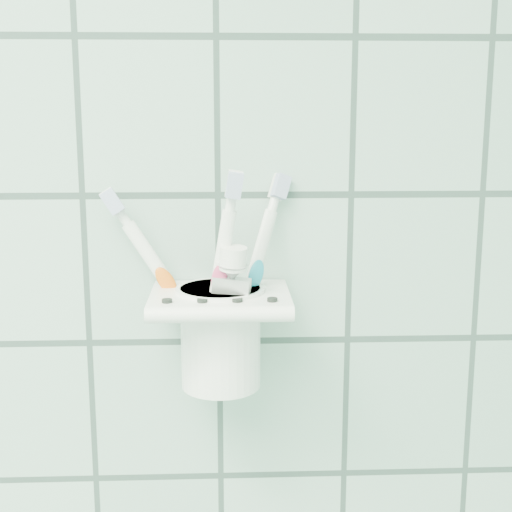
{
  "coord_description": "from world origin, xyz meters",
  "views": [
    {
      "loc": [
        0.64,
        0.53,
        1.47
      ],
      "look_at": [
        0.66,
        1.1,
        1.36
      ],
      "focal_mm": 50.0,
      "sensor_mm": 36.0,
      "label": 1
    }
  ],
  "objects_px": {
    "toothbrush_pink": "(225,265)",
    "toothbrush_blue": "(222,275)",
    "toothbrush_orange": "(201,275)",
    "holder_bracket": "(220,301)",
    "cup": "(221,333)",
    "toothpaste_tube": "(226,303)"
  },
  "relations": [
    {
      "from": "cup",
      "to": "toothpaste_tube",
      "type": "distance_m",
      "value": 0.03
    },
    {
      "from": "toothbrush_blue",
      "to": "holder_bracket",
      "type": "bearing_deg",
      "value": 78.72
    },
    {
      "from": "cup",
      "to": "toothbrush_orange",
      "type": "height_order",
      "value": "toothbrush_orange"
    },
    {
      "from": "toothbrush_blue",
      "to": "toothbrush_orange",
      "type": "distance_m",
      "value": 0.02
    },
    {
      "from": "toothbrush_blue",
      "to": "toothpaste_tube",
      "type": "bearing_deg",
      "value": 47.14
    },
    {
      "from": "toothbrush_blue",
      "to": "toothpaste_tube",
      "type": "height_order",
      "value": "toothbrush_blue"
    },
    {
      "from": "toothbrush_blue",
      "to": "toothpaste_tube",
      "type": "distance_m",
      "value": 0.03
    },
    {
      "from": "holder_bracket",
      "to": "toothbrush_blue",
      "type": "bearing_deg",
      "value": -82.45
    },
    {
      "from": "toothbrush_orange",
      "to": "holder_bracket",
      "type": "bearing_deg",
      "value": 5.35
    },
    {
      "from": "holder_bracket",
      "to": "cup",
      "type": "height_order",
      "value": "same"
    },
    {
      "from": "cup",
      "to": "toothbrush_blue",
      "type": "bearing_deg",
      "value": -84.23
    },
    {
      "from": "toothbrush_pink",
      "to": "toothbrush_blue",
      "type": "xyz_separation_m",
      "value": [
        -0.0,
        -0.03,
        -0.0
      ]
    },
    {
      "from": "toothbrush_pink",
      "to": "toothpaste_tube",
      "type": "relative_size",
      "value": 1.49
    },
    {
      "from": "toothbrush_pink",
      "to": "toothbrush_blue",
      "type": "height_order",
      "value": "toothbrush_pink"
    },
    {
      "from": "toothbrush_pink",
      "to": "toothbrush_orange",
      "type": "xyz_separation_m",
      "value": [
        -0.02,
        -0.02,
        -0.0
      ]
    },
    {
      "from": "toothbrush_blue",
      "to": "toothbrush_orange",
      "type": "bearing_deg",
      "value": 128.76
    },
    {
      "from": "toothbrush_blue",
      "to": "toothpaste_tube",
      "type": "xyz_separation_m",
      "value": [
        0.0,
        0.01,
        -0.03
      ]
    },
    {
      "from": "toothbrush_pink",
      "to": "toothbrush_blue",
      "type": "distance_m",
      "value": 0.03
    },
    {
      "from": "toothbrush_orange",
      "to": "toothpaste_tube",
      "type": "distance_m",
      "value": 0.03
    },
    {
      "from": "cup",
      "to": "toothbrush_pink",
      "type": "relative_size",
      "value": 0.48
    },
    {
      "from": "holder_bracket",
      "to": "toothbrush_pink",
      "type": "height_order",
      "value": "toothbrush_pink"
    },
    {
      "from": "holder_bracket",
      "to": "toothpaste_tube",
      "type": "xyz_separation_m",
      "value": [
        0.0,
        -0.01,
        0.0
      ]
    }
  ]
}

